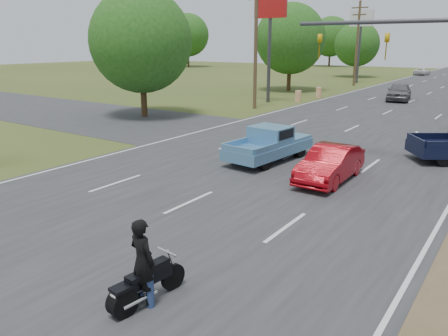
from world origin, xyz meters
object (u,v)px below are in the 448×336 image
Objects in this scene: rider at (143,265)px; distant_car_white at (422,72)px; blue_pickup at (271,143)px; motorcycle at (142,286)px; red_convertible at (330,164)px; distant_car_grey at (399,92)px.

rider is 74.40m from distant_car_white.
blue_pickup is 62.57m from distant_car_white.
motorcycle is at bearing 90.00° from rider.
rider is (0.08, -10.09, 0.21)m from red_convertible.
blue_pickup is (-3.40, 1.42, 0.12)m from red_convertible.
distant_car_grey is at bearing 101.93° from distant_car_white.
motorcycle is 37.31m from distant_car_grey.
red_convertible is 0.98× the size of distant_car_white.
blue_pickup is at bearing 156.68° from red_convertible.
rider is at bearing 90.00° from motorcycle.
blue_pickup reaches higher than distant_car_white.
red_convertible is 10.09m from rider.
blue_pickup is (-3.48, 11.55, 0.36)m from motorcycle.
rider is at bearing -90.15° from red_convertible.
motorcycle is 0.39× the size of distant_car_grey.
motorcycle is at bearing -93.08° from distant_car_grey.
rider reaches higher than distant_car_white.
distant_car_white is (-9.50, 73.79, -0.31)m from rider.
motorcycle is 12.07m from blue_pickup.
red_convertible is 27.26m from distant_car_grey.
distant_car_white is at bearing 88.79° from distant_car_grey.
distant_car_grey is at bearing 103.61° from motorcycle.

